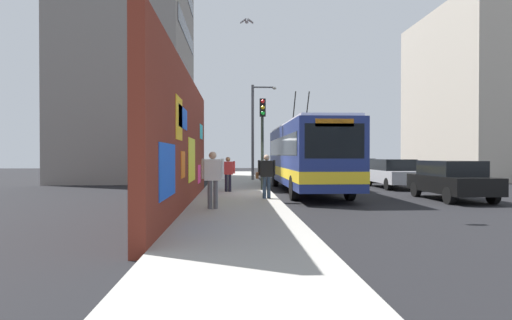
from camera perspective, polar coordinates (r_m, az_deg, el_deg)
name	(u,v)px	position (r m, az deg, el deg)	size (l,w,h in m)	color
ground_plane	(273,196)	(18.21, 2.32, -5.00)	(80.00, 80.00, 0.00)	black
sidewalk_slab	(236,194)	(18.13, -2.74, -4.79)	(48.00, 3.20, 0.15)	#9E9B93
graffiti_wall	(185,141)	(13.92, -9.87, 2.57)	(13.55, 0.32, 4.53)	maroon
building_far_left	(131,65)	(31.99, -16.95, 12.45)	(10.90, 8.04, 16.70)	gray
building_far_right	(472,95)	(36.83, 27.79, 7.99)	(12.20, 6.40, 13.09)	#B2A899
city_bus	(306,154)	(20.14, 6.95, 0.76)	(11.46, 2.53, 5.08)	navy
parked_car_black	(451,179)	(18.24, 25.46, -2.43)	(4.18, 1.88, 1.58)	black
parked_car_silver	(392,173)	(23.79, 18.40, -1.69)	(4.55, 1.87, 1.58)	#B7B7BC
parked_car_dark_gray	(358,169)	(29.66, 14.01, -1.22)	(4.20, 1.85, 1.58)	#38383D
parked_car_red	(337,167)	(35.55, 11.11, -0.91)	(4.78, 1.77, 1.58)	#B21E19
pedestrian_near_wall	(213,175)	(12.69, -6.03, -2.06)	(0.24, 0.70, 1.76)	#595960
pedestrian_midblock	(228,171)	(18.62, -3.91, -1.60)	(0.22, 0.64, 1.57)	#1E1E2D
pedestrian_at_curb	(266,173)	(15.67, 1.44, -1.79)	(0.22, 0.75, 1.67)	#2D3F59
traffic_light	(262,129)	(19.58, 0.90, 4.39)	(0.49, 0.28, 4.35)	#2D382D
street_lamp	(256,125)	(27.67, -0.06, 4.85)	(0.44, 1.70, 6.37)	#4C4C51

